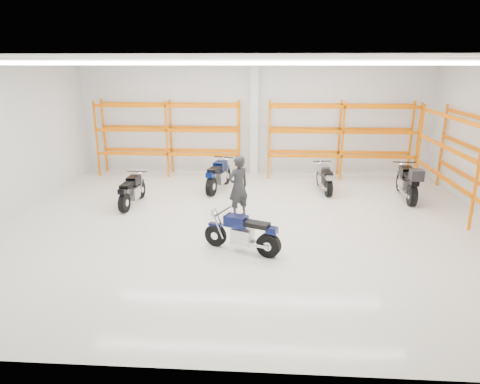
# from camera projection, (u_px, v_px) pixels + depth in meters

# --- Properties ---
(ground) EXTENTS (14.00, 14.00, 0.00)m
(ground) POSITION_uv_depth(u_px,v_px,m) (247.00, 225.00, 12.08)
(ground) COLOR silver
(ground) RESTS_ON ground
(room_shell) EXTENTS (14.02, 12.02, 4.51)m
(room_shell) POSITION_uv_depth(u_px,v_px,m) (247.00, 107.00, 11.16)
(room_shell) COLOR silver
(room_shell) RESTS_ON ground
(motorcycle_main) EXTENTS (1.91, 0.98, 0.99)m
(motorcycle_main) POSITION_uv_depth(u_px,v_px,m) (245.00, 234.00, 10.22)
(motorcycle_main) COLOR black
(motorcycle_main) RESTS_ON ground
(motorcycle_back_a) EXTENTS (0.68, 2.05, 1.00)m
(motorcycle_back_a) POSITION_uv_depth(u_px,v_px,m) (131.00, 192.00, 13.57)
(motorcycle_back_a) COLOR black
(motorcycle_back_a) RESTS_ON ground
(motorcycle_back_b) EXTENTS (0.90, 2.22, 1.10)m
(motorcycle_back_b) POSITION_uv_depth(u_px,v_px,m) (218.00, 176.00, 15.21)
(motorcycle_back_b) COLOR black
(motorcycle_back_b) RESTS_ON ground
(motorcycle_back_c) EXTENTS (0.67, 2.01, 0.99)m
(motorcycle_back_c) POSITION_uv_depth(u_px,v_px,m) (325.00, 179.00, 15.10)
(motorcycle_back_c) COLOR black
(motorcycle_back_c) RESTS_ON ground
(motorcycle_back_d) EXTENTS (0.77, 2.42, 1.24)m
(motorcycle_back_d) POSITION_uv_depth(u_px,v_px,m) (408.00, 183.00, 14.11)
(motorcycle_back_d) COLOR black
(motorcycle_back_d) RESTS_ON ground
(standing_man) EXTENTS (0.80, 0.77, 1.85)m
(standing_man) POSITION_uv_depth(u_px,v_px,m) (238.00, 187.00, 12.45)
(standing_man) COLOR black
(standing_man) RESTS_ON ground
(structural_column) EXTENTS (0.32, 0.32, 4.50)m
(structural_column) POSITION_uv_depth(u_px,v_px,m) (254.00, 119.00, 16.99)
(structural_column) COLOR white
(structural_column) RESTS_ON ground
(pallet_racking_back_left) EXTENTS (5.67, 0.87, 3.00)m
(pallet_racking_back_left) POSITION_uv_depth(u_px,v_px,m) (169.00, 131.00, 17.01)
(pallet_racking_back_left) COLOR #FF6900
(pallet_racking_back_left) RESTS_ON ground
(pallet_racking_back_right) EXTENTS (5.67, 0.87, 3.00)m
(pallet_racking_back_right) POSITION_uv_depth(u_px,v_px,m) (341.00, 133.00, 16.59)
(pallet_racking_back_right) COLOR #FF6900
(pallet_racking_back_right) RESTS_ON ground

